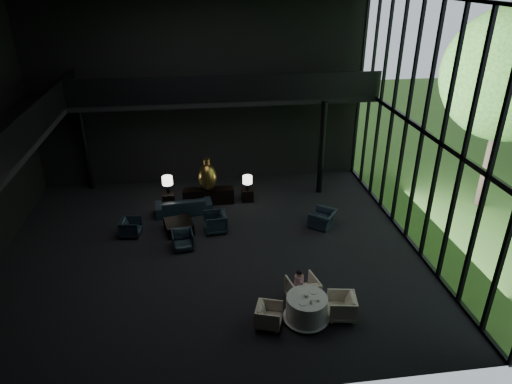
{
  "coord_description": "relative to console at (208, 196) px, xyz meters",
  "views": [
    {
      "loc": [
        -0.25,
        -13.2,
        8.67
      ],
      "look_at": [
        1.59,
        0.5,
        1.89
      ],
      "focal_mm": 32.0,
      "sensor_mm": 36.0,
      "label": 1
    }
  ],
  "objects": [
    {
      "name": "lounge_armchair_east",
      "position": [
        0.16,
        -2.24,
        0.09
      ],
      "size": [
        0.82,
        0.87,
        0.84
      ],
      "primitive_type": "imported",
      "rotation": [
        0.0,
        0.0,
        -1.5
      ],
      "color": "black",
      "rests_on": "floor"
    },
    {
      "name": "table_lamp_left",
      "position": [
        -1.6,
        0.16,
        0.7
      ],
      "size": [
        0.42,
        0.42,
        0.71
      ],
      "color": "black",
      "rests_on": "side_table_left"
    },
    {
      "name": "table_lamp_right",
      "position": [
        1.6,
        -0.08,
        0.65
      ],
      "size": [
        0.39,
        0.39,
        0.65
      ],
      "color": "black",
      "rests_on": "side_table_right"
    },
    {
      "name": "cereal_bowl",
      "position": [
        2.37,
        -7.22,
        0.46
      ],
      "size": [
        0.16,
        0.16,
        0.08
      ],
      "primitive_type": "ellipsoid",
      "color": "white",
      "rests_on": "dining_table"
    },
    {
      "name": "curtain_wall",
      "position": [
        6.92,
        -3.54,
        3.67
      ],
      "size": [
        0.2,
        12.0,
        8.0
      ],
      "primitive_type": null,
      "color": "black",
      "rests_on": "ground"
    },
    {
      "name": "wall_back",
      "position": [
        -0.03,
        2.46,
        3.67
      ],
      "size": [
        14.0,
        0.04,
        8.0
      ],
      "primitive_type": "cube",
      "color": "black",
      "rests_on": "ground"
    },
    {
      "name": "dining_chair_west",
      "position": [
        1.33,
        -7.35,
        -0.02
      ],
      "size": [
        0.72,
        0.74,
        0.62
      ],
      "primitive_type": "imported",
      "rotation": [
        0.0,
        0.0,
        1.25
      ],
      "color": "silver",
      "rests_on": "floor"
    },
    {
      "name": "lounge_armchair_west",
      "position": [
        -2.86,
        -2.13,
        -0.0
      ],
      "size": [
        0.67,
        0.7,
        0.65
      ],
      "primitive_type": "imported",
      "rotation": [
        0.0,
        0.0,
        1.44
      ],
      "color": "black",
      "rests_on": "floor"
    },
    {
      "name": "dining_chair_north",
      "position": [
        2.45,
        -6.48,
        0.12
      ],
      "size": [
        1.02,
        0.97,
        0.89
      ],
      "primitive_type": "imported",
      "rotation": [
        0.0,
        0.0,
        3.36
      ],
      "color": "silver",
      "rests_on": "floor"
    },
    {
      "name": "side_table_left",
      "position": [
        -1.6,
        0.06,
        -0.07
      ],
      "size": [
        0.47,
        0.47,
        0.52
      ],
      "primitive_type": "cube",
      "color": "black",
      "rests_on": "floor"
    },
    {
      "name": "dining_chair_east",
      "position": [
        3.35,
        -7.3,
        0.05
      ],
      "size": [
        0.79,
        0.83,
        0.75
      ],
      "primitive_type": "imported",
      "rotation": [
        0.0,
        0.0,
        -1.74
      ],
      "color": "white",
      "rests_on": "floor"
    },
    {
      "name": "cream_pot",
      "position": [
        2.41,
        -7.53,
        0.46
      ],
      "size": [
        0.07,
        0.07,
        0.08
      ],
      "primitive_type": "cylinder",
      "rotation": [
        0.0,
        0.0,
        -0.08
      ],
      "color": "#99999E",
      "rests_on": "dining_table"
    },
    {
      "name": "saucer",
      "position": [
        2.6,
        -7.4,
        0.43
      ],
      "size": [
        0.21,
        0.21,
        0.01
      ],
      "primitive_type": "cylinder",
      "rotation": [
        0.0,
        0.0,
        0.36
      ],
      "color": "white",
      "rests_on": "dining_table"
    },
    {
      "name": "side_table_right",
      "position": [
        1.6,
        0.05,
        -0.07
      ],
      "size": [
        0.47,
        0.47,
        0.51
      ],
      "primitive_type": "cube",
      "color": "black",
      "rests_on": "floor"
    },
    {
      "name": "console",
      "position": [
        0.0,
        0.0,
        0.0
      ],
      "size": [
        2.07,
        0.47,
        0.66
      ],
      "primitive_type": "cube",
      "color": "black",
      "rests_on": "floor"
    },
    {
      "name": "tree_near",
      "position": [
        10.97,
        -1.54,
        4.91
      ],
      "size": [
        4.8,
        4.8,
        7.65
      ],
      "color": "#382D23",
      "rests_on": "garden_ground"
    },
    {
      "name": "lounge_armchair_south",
      "position": [
        -1.01,
        -3.25,
        0.01
      ],
      "size": [
        0.73,
        0.69,
        0.68
      ],
      "primitive_type": "imported",
      "rotation": [
        0.0,
        0.0,
        0.11
      ],
      "color": "black",
      "rests_on": "floor"
    },
    {
      "name": "column_nw",
      "position": [
        -5.03,
        2.16,
        1.67
      ],
      "size": [
        0.24,
        0.24,
        4.0
      ],
      "primitive_type": "cylinder",
      "color": "black",
      "rests_on": "floor"
    },
    {
      "name": "floor",
      "position": [
        -0.03,
        -3.54,
        -0.33
      ],
      "size": [
        14.0,
        12.0,
        0.02
      ],
      "primitive_type": "cube",
      "color": "black",
      "rests_on": "ground"
    },
    {
      "name": "window_armchair",
      "position": [
        4.15,
        -2.4,
        0.04
      ],
      "size": [
        0.94,
        1.0,
        0.73
      ],
      "primitive_type": "imported",
      "rotation": [
        0.0,
        0.0,
        -2.21
      ],
      "color": "black",
      "rests_on": "floor"
    },
    {
      "name": "railing_back",
      "position": [
        0.97,
        0.46,
        4.27
      ],
      "size": [
        12.0,
        0.06,
        1.0
      ],
      "primitive_type": "cube",
      "color": "black",
      "rests_on": "mezzanine_back"
    },
    {
      "name": "dining_table",
      "position": [
        2.37,
        -7.29,
        -0.0
      ],
      "size": [
        1.27,
        1.27,
        0.75
      ],
      "color": "white",
      "rests_on": "floor"
    },
    {
      "name": "bronze_urn",
      "position": [
        0.0,
        -0.08,
        0.9
      ],
      "size": [
        0.72,
        0.72,
        1.35
      ],
      "color": "olive",
      "rests_on": "console"
    },
    {
      "name": "coffee_cup",
      "position": [
        2.62,
        -7.47,
        0.46
      ],
      "size": [
        0.1,
        0.1,
        0.06
      ],
      "primitive_type": "cylinder",
      "rotation": [
        0.0,
        0.0,
        0.21
      ],
      "color": "white",
      "rests_on": "saucer"
    },
    {
      "name": "wall_front",
      "position": [
        -0.03,
        -9.54,
        3.67
      ],
      "size": [
        14.0,
        0.04,
        8.0
      ],
      "primitive_type": "cube",
      "color": "black",
      "rests_on": "ground"
    },
    {
      "name": "railing_left",
      "position": [
        -5.03,
        -3.54,
        4.27
      ],
      "size": [
        0.06,
        12.0,
        1.0
      ],
      "primitive_type": "cube",
      "color": "black",
      "rests_on": "mezzanine_left"
    },
    {
      "name": "plate_a",
      "position": [
        2.2,
        -7.5,
        0.43
      ],
      "size": [
        0.24,
        0.24,
        0.01
      ],
      "primitive_type": "cylinder",
      "rotation": [
        0.0,
        0.0,
        0.15
      ],
      "color": "white",
      "rests_on": "dining_table"
    },
    {
      "name": "sofa",
      "position": [
        -1.0,
        -0.66,
        0.12
      ],
      "size": [
        2.37,
        0.89,
        0.91
      ],
      "primitive_type": "imported",
      "rotation": [
        0.0,
        0.0,
        3.23
      ],
      "color": "black",
      "rests_on": "floor"
    },
    {
      "name": "mezzanine_back",
      "position": [
        0.97,
        1.46,
        3.67
      ],
      "size": [
        12.0,
        2.0,
        0.25
      ],
      "primitive_type": "cube",
      "color": "black",
      "rests_on": "wall_back"
    },
    {
      "name": "plate_b",
      "position": [
        2.6,
        -7.07,
        0.43
      ],
      "size": [
        0.32,
        0.32,
        0.02
      ],
      "primitive_type": "cylinder",
      "rotation": [
        0.0,
        0.0,
        -0.39
      ],
      "color": "white",
      "rests_on": "dining_table"
    },
    {
      "name": "coffee_table",
      "position": [
        -1.17,
        -2.11,
        -0.12
      ],
      "size": [
        1.14,
        1.14,
        0.43
      ],
      "primitive_type": "cube",
      "rotation": [
        0.0,
        0.0,
        0.22
      ],
      "color": "black",
      "rests_on": "floor"
    },
    {
      "name": "child",
      "position": [
        2.34,
        -6.42,
        0.4
      ],
      "size": [
        0.27,
        0.27,
        0.57
      ],
      "rotation": [
        0.0,
        0.0,
        3.14
      ],
      "color": "pink",
      "rests_on": "dining_chair_north"
    },
    {
      "name": "column_ne",
      "position": [
        4.77,
        0.46,
        1.67
      ],
      "size": [
        0.24,
        0.24,
        4.0
      ],
      "primitive_type": "cylinder",
      "color": "black",
      "rests_on": "floor"
    }
  ]
}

